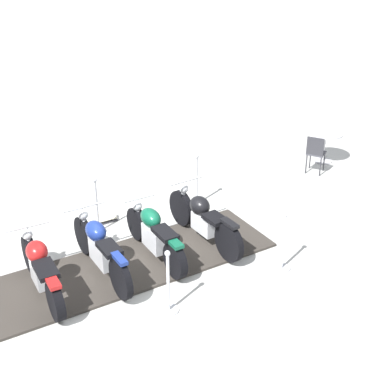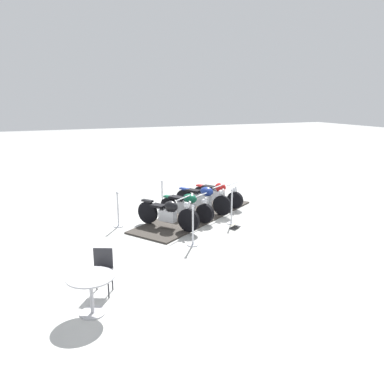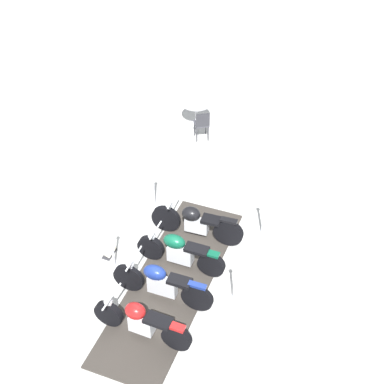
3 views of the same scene
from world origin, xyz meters
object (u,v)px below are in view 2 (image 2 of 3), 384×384
at_px(stanchion_right_mid, 232,211).
at_px(motorcycle_navy, 204,198).
at_px(stanchion_left_front, 118,215).
at_px(cafe_table, 91,285).
at_px(motorcycle_forest, 187,206).
at_px(stanchion_left_mid, 162,200).
at_px(motorcycle_black, 168,213).
at_px(stanchion_right_front, 193,232).
at_px(info_placard, 235,226).
at_px(cafe_chair_near_table, 102,268).
at_px(motorcycle_maroon, 218,194).

bearing_deg(stanchion_right_mid, motorcycle_navy, -77.45).
xyz_separation_m(motorcycle_navy, stanchion_left_front, (3.09, 0.27, -0.16)).
height_order(stanchion_left_front, cafe_table, stanchion_left_front).
bearing_deg(motorcycle_forest, stanchion_left_mid, 160.71).
distance_m(motorcycle_forest, cafe_table, 5.93).
bearing_deg(motorcycle_black, stanchion_right_mid, 45.19).
relative_size(stanchion_left_mid, cafe_table, 1.23).
relative_size(motorcycle_forest, stanchion_right_front, 1.59).
relative_size(stanchion_right_mid, stanchion_left_mid, 1.05).
xyz_separation_m(stanchion_left_mid, stanchion_left_front, (1.88, 1.21, 0.01)).
distance_m(motorcycle_black, stanchion_right_front, 1.56).
xyz_separation_m(stanchion_right_front, info_placard, (-1.78, -0.81, -0.33)).
bearing_deg(stanchion_left_front, cafe_chair_near_table, 73.06).
bearing_deg(cafe_chair_near_table, stanchion_left_mid, 174.32).
bearing_deg(cafe_table, stanchion_left_mid, -119.87).
bearing_deg(info_placard, stanchion_right_front, -8.35).
xyz_separation_m(stanchion_right_front, stanchion_left_front, (1.53, -2.38, -0.00)).
xyz_separation_m(motorcycle_navy, stanchion_right_front, (1.56, 2.64, -0.15)).
bearing_deg(stanchion_right_mid, stanchion_left_mid, -57.21).
height_order(stanchion_right_mid, info_placard, stanchion_right_mid).
distance_m(motorcycle_navy, info_placard, 1.91).
distance_m(motorcycle_black, motorcycle_forest, 1.02).
height_order(stanchion_right_front, info_placard, stanchion_right_front).
xyz_separation_m(motorcycle_black, motorcycle_maroon, (-2.56, -1.66, -0.02)).
bearing_deg(info_placard, stanchion_left_front, -58.07).
distance_m(motorcycle_maroon, stanchion_left_mid, 2.10).
height_order(info_placard, cafe_chair_near_table, cafe_chair_near_table).
height_order(stanchion_right_front, cafe_table, stanchion_right_front).
relative_size(stanchion_left_mid, cafe_chair_near_table, 1.17).
distance_m(cafe_table, cafe_chair_near_table, 0.82).
bearing_deg(stanchion_right_front, cafe_table, 38.08).
bearing_deg(cafe_chair_near_table, motorcycle_black, 165.95).
height_order(stanchion_right_mid, stanchion_left_front, stanchion_right_mid).
height_order(motorcycle_forest, info_placard, motorcycle_forest).
height_order(motorcycle_maroon, stanchion_right_front, stanchion_right_front).
bearing_deg(motorcycle_navy, motorcycle_black, -90.67).
bearing_deg(stanchion_left_mid, cafe_chair_near_table, 59.46).
bearing_deg(motorcycle_forest, info_placard, 7.55).
height_order(motorcycle_forest, cafe_table, motorcycle_forest).
bearing_deg(info_placard, motorcycle_maroon, -137.29).
distance_m(motorcycle_maroon, cafe_chair_near_table, 7.13).
xyz_separation_m(stanchion_left_front, cafe_chair_near_table, (1.24, 4.08, 0.17)).
bearing_deg(stanchion_right_front, motorcycle_maroon, -126.89).
distance_m(motorcycle_black, stanchion_left_mid, 2.11).
bearing_deg(stanchion_right_front, cafe_chair_near_table, 31.48).
bearing_deg(stanchion_left_front, cafe_table, 71.78).
height_order(motorcycle_forest, stanchion_left_mid, stanchion_left_mid).
height_order(motorcycle_maroon, stanchion_right_mid, stanchion_right_mid).
distance_m(stanchion_left_mid, stanchion_left_front, 2.23).
relative_size(motorcycle_black, stanchion_right_mid, 1.65).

